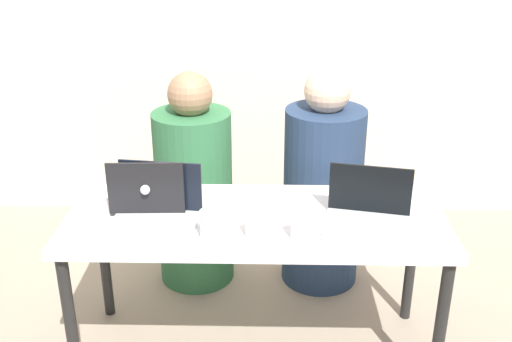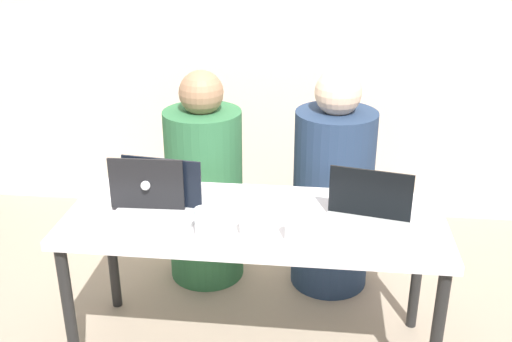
# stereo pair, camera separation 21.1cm
# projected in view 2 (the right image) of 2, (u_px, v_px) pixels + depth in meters

# --- Properties ---
(back_wall) EXTENTS (4.50, 0.10, 2.54)m
(back_wall) POSITION_uv_depth(u_px,v_px,m) (282.00, 23.00, 3.72)
(back_wall) COLOR beige
(back_wall) RESTS_ON ground
(desk) EXTENTS (1.61, 0.64, 0.71)m
(desk) POSITION_uv_depth(u_px,v_px,m) (254.00, 230.00, 2.57)
(desk) COLOR silver
(desk) RESTS_ON ground
(person_on_left) EXTENTS (0.45, 0.45, 1.17)m
(person_on_left) POSITION_uv_depth(u_px,v_px,m) (205.00, 189.00, 3.23)
(person_on_left) COLOR #2D663D
(person_on_left) RESTS_ON ground
(person_on_right) EXTENTS (0.43, 0.43, 1.20)m
(person_on_right) POSITION_uv_depth(u_px,v_px,m) (333.00, 194.00, 3.16)
(person_on_right) COLOR #223450
(person_on_right) RESTS_ON ground
(laptop_back_left) EXTENTS (0.33, 0.29, 0.25)m
(laptop_back_left) POSITION_uv_depth(u_px,v_px,m) (152.00, 193.00, 2.63)
(laptop_back_left) COLOR #383639
(laptop_back_left) RESTS_ON desk
(laptop_front_right) EXTENTS (0.38, 0.30, 0.23)m
(laptop_front_right) POSITION_uv_depth(u_px,v_px,m) (366.00, 217.00, 2.42)
(laptop_front_right) COLOR #B5B8B5
(laptop_front_right) RESTS_ON desk
(laptop_front_left) EXTENTS (0.38, 0.29, 0.23)m
(laptop_front_left) POSITION_uv_depth(u_px,v_px,m) (156.00, 205.00, 2.52)
(laptop_front_left) COLOR silver
(laptop_front_left) RESTS_ON desk
(water_glass_right) EXTENTS (0.06, 0.06, 0.12)m
(water_glass_right) POSITION_uv_depth(u_px,v_px,m) (293.00, 229.00, 2.33)
(water_glass_right) COLOR white
(water_glass_right) RESTS_ON desk
(water_glass_left) EXTENTS (0.08, 0.08, 0.12)m
(water_glass_left) POSITION_uv_depth(u_px,v_px,m) (204.00, 224.00, 2.37)
(water_glass_left) COLOR silver
(water_glass_left) RESTS_ON desk
(water_glass_center) EXTENTS (0.06, 0.06, 0.10)m
(water_glass_center) POSITION_uv_depth(u_px,v_px,m) (248.00, 226.00, 2.36)
(water_glass_center) COLOR silver
(water_glass_center) RESTS_ON desk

